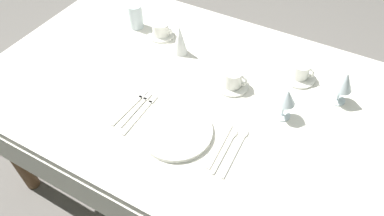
{
  "coord_description": "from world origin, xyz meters",
  "views": [
    {
      "loc": [
        0.47,
        -0.91,
        1.75
      ],
      "look_at": [
        0.04,
        -0.12,
        0.76
      ],
      "focal_mm": 32.76,
      "sensor_mm": 36.0,
      "label": 1
    }
  ],
  "objects_px": {
    "coffee_cup_left": "(161,29)",
    "napkin_folded": "(180,40)",
    "dinner_plate": "(176,131)",
    "drink_tumbler": "(136,18)",
    "wine_glass_centre": "(286,98)",
    "fork_salad": "(131,106)",
    "wine_glass_left": "(344,82)",
    "spoon_soup": "(227,145)",
    "dinner_knife": "(219,147)",
    "coffee_cup_right": "(233,78)",
    "spoon_dessert": "(238,147)",
    "coffee_cup_far": "(301,71)",
    "fork_outer": "(141,113)",
    "fork_inner": "(137,108)"
  },
  "relations": [
    {
      "from": "coffee_cup_left",
      "to": "napkin_folded",
      "type": "relative_size",
      "value": 0.73
    },
    {
      "from": "dinner_plate",
      "to": "drink_tumbler",
      "type": "bearing_deg",
      "value": 136.59
    },
    {
      "from": "napkin_folded",
      "to": "drink_tumbler",
      "type": "bearing_deg",
      "value": 166.09
    },
    {
      "from": "coffee_cup_left",
      "to": "wine_glass_centre",
      "type": "bearing_deg",
      "value": -17.33
    },
    {
      "from": "dinner_plate",
      "to": "fork_salad",
      "type": "bearing_deg",
      "value": 172.89
    },
    {
      "from": "coffee_cup_left",
      "to": "wine_glass_left",
      "type": "distance_m",
      "value": 0.84
    },
    {
      "from": "fork_salad",
      "to": "spoon_soup",
      "type": "height_order",
      "value": "spoon_soup"
    },
    {
      "from": "fork_salad",
      "to": "dinner_knife",
      "type": "height_order",
      "value": "same"
    },
    {
      "from": "coffee_cup_right",
      "to": "spoon_dessert",
      "type": "bearing_deg",
      "value": -61.98
    },
    {
      "from": "napkin_folded",
      "to": "coffee_cup_far",
      "type": "bearing_deg",
      "value": 10.05
    },
    {
      "from": "spoon_dessert",
      "to": "fork_outer",
      "type": "bearing_deg",
      "value": -175.47
    },
    {
      "from": "spoon_soup",
      "to": "wine_glass_centre",
      "type": "xyz_separation_m",
      "value": [
        0.12,
        0.23,
        0.09
      ]
    },
    {
      "from": "dinner_knife",
      "to": "spoon_dessert",
      "type": "height_order",
      "value": "spoon_dessert"
    },
    {
      "from": "fork_outer",
      "to": "coffee_cup_far",
      "type": "xyz_separation_m",
      "value": [
        0.47,
        0.49,
        0.04
      ]
    },
    {
      "from": "fork_salad",
      "to": "coffee_cup_right",
      "type": "xyz_separation_m",
      "value": [
        0.3,
        0.3,
        0.04
      ]
    },
    {
      "from": "coffee_cup_far",
      "to": "wine_glass_left",
      "type": "relative_size",
      "value": 0.66
    },
    {
      "from": "spoon_soup",
      "to": "coffee_cup_right",
      "type": "relative_size",
      "value": 2.03
    },
    {
      "from": "spoon_soup",
      "to": "drink_tumbler",
      "type": "height_order",
      "value": "drink_tumbler"
    },
    {
      "from": "wine_glass_left",
      "to": "napkin_folded",
      "type": "bearing_deg",
      "value": -176.9
    },
    {
      "from": "napkin_folded",
      "to": "coffee_cup_left",
      "type": "bearing_deg",
      "value": 155.33
    },
    {
      "from": "dinner_plate",
      "to": "coffee_cup_far",
      "type": "xyz_separation_m",
      "value": [
        0.3,
        0.51,
        0.03
      ]
    },
    {
      "from": "fork_inner",
      "to": "wine_glass_left",
      "type": "distance_m",
      "value": 0.8
    },
    {
      "from": "fork_outer",
      "to": "coffee_cup_left",
      "type": "xyz_separation_m",
      "value": [
        -0.2,
        0.46,
        0.04
      ]
    },
    {
      "from": "coffee_cup_left",
      "to": "dinner_plate",
      "type": "bearing_deg",
      "value": -52.62
    },
    {
      "from": "dinner_plate",
      "to": "spoon_dessert",
      "type": "xyz_separation_m",
      "value": [
        0.22,
        0.05,
        -0.01
      ]
    },
    {
      "from": "coffee_cup_right",
      "to": "napkin_folded",
      "type": "height_order",
      "value": "napkin_folded"
    },
    {
      "from": "fork_inner",
      "to": "coffee_cup_far",
      "type": "relative_size",
      "value": 2.11
    },
    {
      "from": "spoon_dessert",
      "to": "drink_tumbler",
      "type": "relative_size",
      "value": 1.94
    },
    {
      "from": "wine_glass_centre",
      "to": "wine_glass_left",
      "type": "xyz_separation_m",
      "value": [
        0.17,
        0.18,
        0.0
      ]
    },
    {
      "from": "fork_outer",
      "to": "spoon_dessert",
      "type": "relative_size",
      "value": 0.97
    },
    {
      "from": "fork_outer",
      "to": "spoon_soup",
      "type": "xyz_separation_m",
      "value": [
        0.36,
        0.02,
        0.0
      ]
    },
    {
      "from": "fork_inner",
      "to": "spoon_soup",
      "type": "bearing_deg",
      "value": 0.82
    },
    {
      "from": "spoon_dessert",
      "to": "napkin_folded",
      "type": "distance_m",
      "value": 0.58
    },
    {
      "from": "fork_outer",
      "to": "coffee_cup_far",
      "type": "distance_m",
      "value": 0.68
    },
    {
      "from": "fork_inner",
      "to": "wine_glass_left",
      "type": "bearing_deg",
      "value": 31.88
    },
    {
      "from": "fork_outer",
      "to": "spoon_dessert",
      "type": "distance_m",
      "value": 0.39
    },
    {
      "from": "wine_glass_left",
      "to": "drink_tumbler",
      "type": "distance_m",
      "value": 0.99
    },
    {
      "from": "fork_inner",
      "to": "drink_tumbler",
      "type": "bearing_deg",
      "value": 124.88
    },
    {
      "from": "spoon_soup",
      "to": "wine_glass_left",
      "type": "bearing_deg",
      "value": 55.17
    },
    {
      "from": "dinner_knife",
      "to": "napkin_folded",
      "type": "bearing_deg",
      "value": 134.4
    },
    {
      "from": "wine_glass_centre",
      "to": "wine_glass_left",
      "type": "height_order",
      "value": "wine_glass_left"
    },
    {
      "from": "fork_outer",
      "to": "spoon_soup",
      "type": "height_order",
      "value": "spoon_soup"
    },
    {
      "from": "drink_tumbler",
      "to": "coffee_cup_right",
      "type": "bearing_deg",
      "value": -15.16
    },
    {
      "from": "dinner_knife",
      "to": "coffee_cup_right",
      "type": "relative_size",
      "value": 2.02
    },
    {
      "from": "dinner_knife",
      "to": "fork_inner",
      "type": "bearing_deg",
      "value": 177.63
    },
    {
      "from": "fork_inner",
      "to": "wine_glass_centre",
      "type": "height_order",
      "value": "wine_glass_centre"
    },
    {
      "from": "coffee_cup_far",
      "to": "napkin_folded",
      "type": "xyz_separation_m",
      "value": [
        -0.53,
        -0.09,
        0.03
      ]
    },
    {
      "from": "dinner_knife",
      "to": "coffee_cup_right",
      "type": "xyz_separation_m",
      "value": [
        -0.09,
        0.31,
        0.04
      ]
    },
    {
      "from": "fork_salad",
      "to": "spoon_dessert",
      "type": "xyz_separation_m",
      "value": [
        0.45,
        0.02,
        0.0
      ]
    },
    {
      "from": "dinner_plate",
      "to": "spoon_dessert",
      "type": "relative_size",
      "value": 1.16
    }
  ]
}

